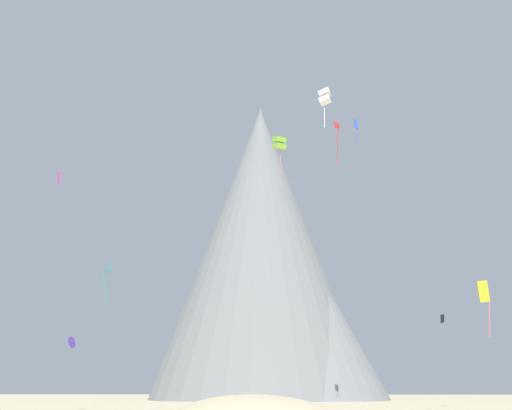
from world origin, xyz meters
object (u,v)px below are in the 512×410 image
kite_teal_mid (108,269)px  kite_red_high (337,133)px  kite_magenta_mid (59,178)px  kite_indigo_low (71,343)px  kite_blue_high (356,126)px  kite_lime_high (279,143)px  rock_massif (271,265)px  kite_yellow_low (485,297)px  kite_white_high (325,97)px  kite_black_low (442,319)px

kite_teal_mid → kite_red_high: (31.67, -15.46, 12.91)m
kite_magenta_mid → kite_red_high: 31.80m
kite_indigo_low → kite_blue_high: kite_blue_high is taller
kite_lime_high → kite_indigo_low: kite_lime_high is taller
rock_massif → kite_blue_high: rock_massif is taller
kite_lime_high → kite_yellow_low: (15.84, -20.11, -21.31)m
kite_red_high → kite_white_high: (-1.68, -7.36, 1.06)m
kite_blue_high → kite_magenta_mid: bearing=-145.0°
kite_yellow_low → kite_indigo_low: size_ratio=3.01×
rock_massif → kite_lime_high: 61.65m
kite_teal_mid → kite_yellow_low: 54.79m
kite_indigo_low → kite_blue_high: 47.30m
rock_massif → kite_indigo_low: rock_massif is taller
kite_blue_high → rock_massif: bearing=108.6°
kite_indigo_low → kite_blue_high: (33.01, 14.23, 30.74)m
rock_massif → kite_red_high: size_ratio=12.74×
kite_red_high → kite_indigo_low: 38.14m
kite_black_low → kite_blue_high: kite_blue_high is taller
kite_blue_high → kite_yellow_low: bearing=-78.7°
kite_magenta_mid → kite_teal_mid: size_ratio=0.23×
kite_teal_mid → kite_white_high: kite_white_high is taller
rock_massif → kite_indigo_low: bearing=-106.1°
kite_magenta_mid → kite_white_high: kite_white_high is taller
kite_red_high → kite_indigo_low: size_ratio=3.74×
rock_massif → kite_blue_high: size_ratio=19.96×
kite_magenta_mid → kite_red_high: kite_red_high is taller
kite_black_low → kite_indigo_low: bearing=124.4°
kite_lime_high → kite_red_high: bearing=149.6°
kite_lime_high → kite_black_low: size_ratio=5.18×
kite_yellow_low → kite_blue_high: (-5.41, 32.56, 28.88)m
kite_lime_high → kite_magenta_mid: kite_lime_high is taller
kite_indigo_low → kite_red_high: bearing=107.0°
kite_black_low → kite_lime_high: bearing=124.5°
kite_lime_high → kite_blue_high: 17.92m
kite_teal_mid → kite_yellow_low: kite_teal_mid is taller
kite_yellow_low → kite_black_low: (1.64, 21.54, 0.71)m
kite_indigo_low → kite_white_high: 37.94m
kite_lime_high → kite_yellow_low: kite_lime_high is taller
kite_indigo_low → kite_white_high: size_ratio=0.31×
rock_massif → kite_teal_mid: rock_massif is taller
kite_blue_high → kite_lime_high: bearing=-128.0°
kite_magenta_mid → kite_white_high: 29.23m
kite_red_high → kite_white_high: size_ratio=1.16×
kite_red_high → kite_blue_high: size_ratio=1.57×
kite_blue_high → kite_black_low: bearing=-55.5°
kite_lime_high → kite_red_high: kite_red_high is taller
kite_yellow_low → kite_indigo_low: (-38.42, 18.33, -1.86)m
kite_yellow_low → kite_red_high: 31.32m
kite_black_low → kite_magenta_mid: bearing=134.5°
kite_yellow_low → kite_indigo_low: 42.61m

